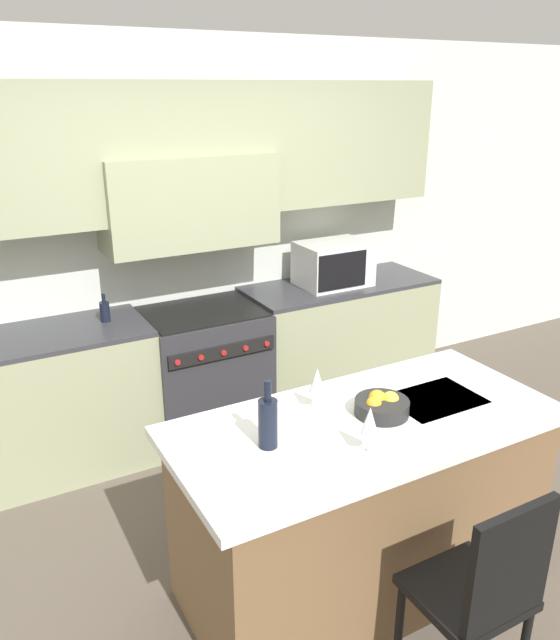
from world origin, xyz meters
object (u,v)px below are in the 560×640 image
(island_chair, at_px, (483,589))
(wine_bottle, at_px, (268,422))
(microwave, at_px, (333,264))
(wine_glass_near, at_px, (370,422))
(fruit_bowl, at_px, (381,405))
(range_stove, at_px, (205,372))
(wine_glass_far, at_px, (317,381))
(oil_bottle_on_counter, at_px, (105,311))

(island_chair, distance_m, wine_bottle, 1.05)
(microwave, relative_size, wine_glass_near, 2.46)
(island_chair, height_order, fruit_bowl, fruit_bowl)
(range_stove, height_order, island_chair, island_chair)
(range_stove, bearing_deg, wine_glass_far, -92.06)
(microwave, bearing_deg, wine_bottle, -130.11)
(fruit_bowl, bearing_deg, microwave, 63.16)
(range_stove, bearing_deg, island_chair, -87.17)
(wine_glass_near, xyz_separation_m, fruit_bowl, (0.25, 0.24, -0.10))
(range_stove, bearing_deg, fruit_bowl, -84.00)
(wine_bottle, distance_m, oil_bottle_on_counter, 1.82)
(wine_bottle, bearing_deg, fruit_bowl, -0.70)
(range_stove, relative_size, island_chair, 0.93)
(range_stove, xyz_separation_m, microwave, (1.08, 0.02, 0.64))
(microwave, bearing_deg, wine_glass_far, -125.56)
(wine_bottle, xyz_separation_m, oil_bottle_on_counter, (-0.23, 1.80, -0.04))
(wine_glass_near, bearing_deg, fruit_bowl, 43.69)
(microwave, xyz_separation_m, wine_glass_far, (-1.14, -1.59, -0.03))
(fruit_bowl, relative_size, oil_bottle_on_counter, 1.37)
(microwave, distance_m, wine_glass_near, 2.31)
(range_stove, height_order, microwave, microwave)
(fruit_bowl, bearing_deg, range_stove, 96.00)
(island_chair, xyz_separation_m, wine_bottle, (-0.53, 0.76, 0.50))
(island_chair, bearing_deg, wine_glass_far, 100.96)
(microwave, xyz_separation_m, island_chair, (-0.96, -2.52, -0.55))
(range_stove, distance_m, fruit_bowl, 1.83)
(wine_glass_far, bearing_deg, wine_bottle, -153.58)
(oil_bottle_on_counter, bearing_deg, wine_glass_far, -70.45)
(wine_bottle, relative_size, wine_glass_near, 1.44)
(wine_glass_far, height_order, oil_bottle_on_counter, wine_glass_far)
(island_chair, relative_size, wine_glass_far, 4.67)
(wine_glass_far, height_order, fruit_bowl, wine_glass_far)
(wine_glass_far, relative_size, oil_bottle_on_counter, 1.16)
(fruit_bowl, xyz_separation_m, oil_bottle_on_counter, (-0.82, 1.81, 0.03))
(island_chair, relative_size, fruit_bowl, 3.93)
(island_chair, height_order, wine_glass_far, wine_glass_far)
(microwave, bearing_deg, island_chair, -110.76)
(fruit_bowl, bearing_deg, wine_glass_far, 143.12)
(wine_bottle, height_order, fruit_bowl, wine_bottle)
(range_stove, bearing_deg, wine_glass_near, -91.88)
(wine_glass_far, bearing_deg, oil_bottle_on_counter, 109.55)
(microwave, bearing_deg, oil_bottle_on_counter, 178.61)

